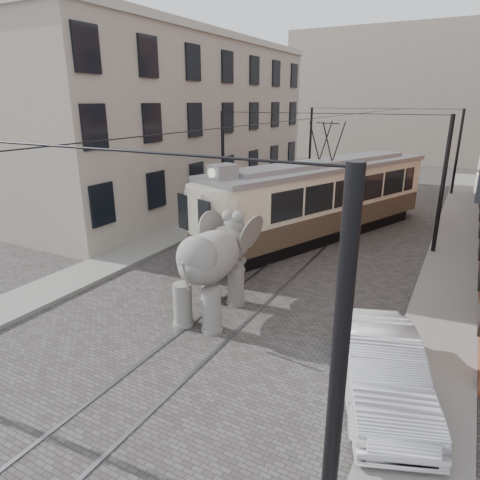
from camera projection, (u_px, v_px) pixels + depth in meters
The scene contains 10 objects.
ground at pixel (271, 279), 16.31m from camera, with size 120.00×120.00×0.00m, color #484543.
tram_rails at pixel (271, 279), 16.31m from camera, with size 1.54×80.00×0.02m, color slate, non-canonical shape.
sidewalk_right at pixel (442, 312), 13.59m from camera, with size 2.00×60.00×0.15m, color slate.
sidewalk_left at pixel (139, 250), 19.21m from camera, with size 2.00×60.00×0.15m, color slate.
stucco_building at pixel (183, 125), 28.07m from camera, with size 7.00×24.00×10.00m, color gray.
distant_block at pixel (420, 96), 47.61m from camera, with size 28.00×10.00×14.00m, color gray.
catenary at pixel (313, 180), 19.65m from camera, with size 11.00×30.20×6.00m, color black, non-canonical shape.
tram at pixel (324, 181), 20.64m from camera, with size 2.89×14.02×5.56m, color beige, non-canonical shape.
elephant at pixel (210, 270), 13.21m from camera, with size 2.70×4.89×3.00m, color slate, non-canonical shape.
parked_car at pixel (381, 369), 9.58m from camera, with size 1.64×4.66×1.54m, color #B3B3B8.
Camera 1 is at (6.08, -13.80, 6.51)m, focal length 31.89 mm.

